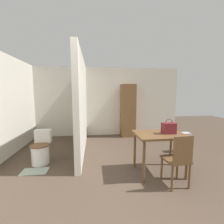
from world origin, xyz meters
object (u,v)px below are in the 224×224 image
Objects in this scene: toilet at (41,149)px; wooden_cabinet at (128,111)px; space_heater at (184,142)px; wooden_chair at (178,159)px; handbag at (169,128)px; dining_table at (159,139)px.

toilet is 3.13m from wooden_cabinet.
toilet is 1.37× the size of space_heater.
wooden_chair reaches higher than space_heater.
handbag is 2.67m from wooden_cabinet.
wooden_chair is (0.12, -0.46, -0.19)m from dining_table.
dining_table is at bearing -17.41° from toilet.
toilet reaches higher than space_heater.
handbag reaches higher than wooden_chair.
space_heater is (1.02, 1.41, -0.23)m from wooden_chair.
wooden_cabinet is 3.62× the size of space_heater.
handbag reaches higher than dining_table.
wooden_cabinet is (2.43, 1.87, 0.64)m from toilet.
handbag is at bearing -134.85° from space_heater.
wooden_chair is 1.73× the size of space_heater.
space_heater is (1.14, 0.95, -0.42)m from dining_table.
space_heater is at bearing -55.89° from wooden_cabinet.
handbag is at bearing -10.44° from dining_table.
toilet is (-2.43, 0.76, -0.38)m from dining_table.
handbag reaches higher than toilet.
toilet is at bearing 163.01° from handbag.
space_heater is at bearing 45.15° from handbag.
wooden_chair is 1.76m from space_heater.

